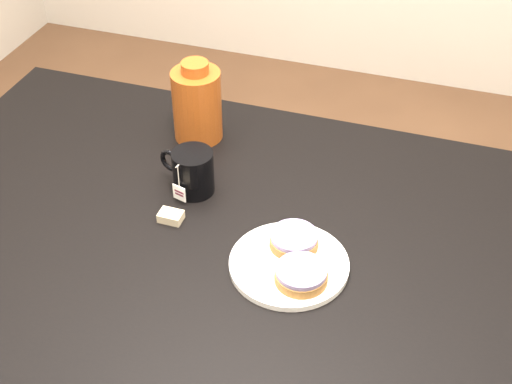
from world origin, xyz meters
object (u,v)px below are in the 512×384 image
bagel_back (294,240)px  bagel_front (301,274)px  bagel_package (197,104)px  table (236,271)px  teabag_pouch (171,216)px  mug (192,171)px  plate (289,263)px

bagel_back → bagel_front: size_ratio=0.84×
bagel_front → bagel_package: 0.50m
table → teabag_pouch: size_ratio=31.11×
table → bagel_front: (0.15, -0.07, 0.11)m
bagel_package → mug: bearing=-71.6°
bagel_front → bagel_package: size_ratio=0.68×
table → teabag_pouch: bearing=174.4°
teabag_pouch → table: bearing=-5.6°
bagel_package → bagel_front: bearing=-47.6°
plate → bagel_back: bearing=95.5°
table → bagel_package: bagel_package is taller
bagel_back → mug: 0.26m
bagel_back → teabag_pouch: size_ratio=2.31×
bagel_back → bagel_package: (-0.30, 0.29, 0.06)m
teabag_pouch → plate: bearing=-11.4°
table → bagel_front: bagel_front is taller
bagel_package → plate: bearing=-47.4°
bagel_back → teabag_pouch: 0.25m
bagel_back → table: bearing=-176.1°
mug → bagel_package: bearing=123.8°
table → bagel_front: 0.20m
table → plate: plate is taller
table → teabag_pouch: teabag_pouch is taller
plate → bagel_back: bagel_back is taller
plate → mug: mug is taller
plate → bagel_package: bearing=132.6°
bagel_front → teabag_pouch: bagel_front is taller
bagel_front → mug: size_ratio=0.95×
mug → table: bearing=-26.0°
table → bagel_back: bagel_back is taller
teabag_pouch → bagel_front: bearing=-17.0°
teabag_pouch → bagel_package: bagel_package is taller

